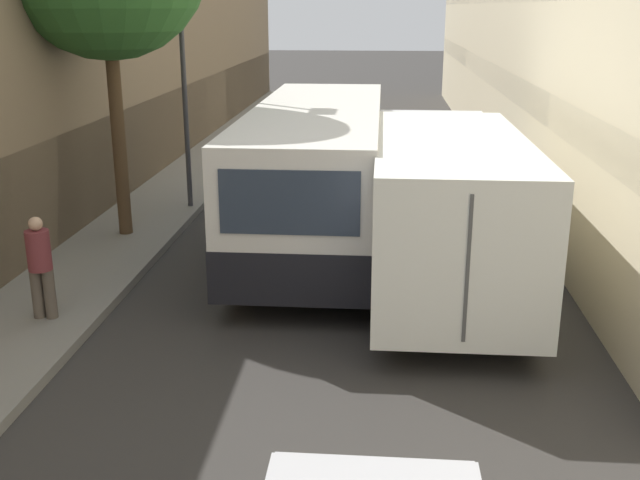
{
  "coord_description": "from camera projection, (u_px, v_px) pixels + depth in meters",
  "views": [
    {
      "loc": [
        0.8,
        1.47,
        4.83
      ],
      "look_at": [
        -0.05,
        11.76,
        1.6
      ],
      "focal_mm": 42.0,
      "sensor_mm": 36.0,
      "label": 1
    }
  ],
  "objects": [
    {
      "name": "pedestrian",
      "position": [
        40.0,
        264.0,
        11.5
      ],
      "size": [
        0.38,
        0.36,
        1.64
      ],
      "color": "brown",
      "rests_on": "sidewalk_left"
    },
    {
      "name": "bus",
      "position": [
        317.0,
        171.0,
        15.66
      ],
      "size": [
        2.59,
        9.55,
        2.87
      ],
      "color": "silver",
      "rests_on": "ground_plane"
    },
    {
      "name": "sidewalk_left",
      "position": [
        101.0,
        259.0,
        14.71
      ],
      "size": [
        2.14,
        60.0,
        0.16
      ],
      "color": "gray",
      "rests_on": "ground_plane"
    },
    {
      "name": "box_truck",
      "position": [
        443.0,
        195.0,
        13.64
      ],
      "size": [
        2.46,
        8.72,
        2.77
      ],
      "color": "silver",
      "rests_on": "ground_plane"
    },
    {
      "name": "ground_plane",
      "position": [
        336.0,
        269.0,
        14.37
      ],
      "size": [
        150.0,
        150.0,
        0.0
      ],
      "primitive_type": "plane",
      "color": "#33302D"
    }
  ]
}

